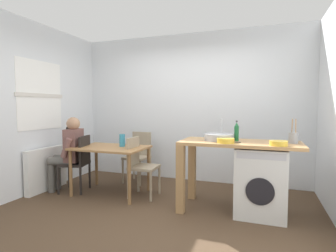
{
  "coord_description": "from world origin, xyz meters",
  "views": [
    {
      "loc": [
        1.3,
        -3.04,
        1.36
      ],
      "look_at": [
        0.04,
        0.45,
        1.1
      ],
      "focal_mm": 28.4,
      "sensor_mm": 36.0,
      "label": 1
    }
  ],
  "objects_px": {
    "mixing_bowl": "(226,140)",
    "vase": "(122,140)",
    "seated_person": "(69,150)",
    "colander": "(279,143)",
    "chair_person_seat": "(79,160)",
    "dining_table": "(111,153)",
    "utensil_crock": "(293,138)",
    "chair_spare_by_wall": "(139,154)",
    "washing_machine": "(260,181)",
    "chair_opposite": "(140,163)",
    "bottle_tall_green": "(237,132)"
  },
  "relations": [
    {
      "from": "mixing_bowl",
      "to": "vase",
      "type": "distance_m",
      "value": 1.7
    },
    {
      "from": "seated_person",
      "to": "colander",
      "type": "distance_m",
      "value": 3.13
    },
    {
      "from": "chair_person_seat",
      "to": "colander",
      "type": "distance_m",
      "value": 3.0
    },
    {
      "from": "dining_table",
      "to": "mixing_bowl",
      "type": "xyz_separation_m",
      "value": [
        1.81,
        -0.27,
        0.31
      ]
    },
    {
      "from": "utensil_crock",
      "to": "chair_person_seat",
      "type": "bearing_deg",
      "value": -178.93
    },
    {
      "from": "chair_spare_by_wall",
      "to": "mixing_bowl",
      "type": "xyz_separation_m",
      "value": [
        1.7,
        -1.05,
        0.45
      ]
    },
    {
      "from": "chair_person_seat",
      "to": "utensil_crock",
      "type": "xyz_separation_m",
      "value": [
        3.13,
        0.06,
        0.48
      ]
    },
    {
      "from": "vase",
      "to": "washing_machine",
      "type": "bearing_deg",
      "value": -4.85
    },
    {
      "from": "vase",
      "to": "chair_person_seat",
      "type": "bearing_deg",
      "value": -165.41
    },
    {
      "from": "dining_table",
      "to": "seated_person",
      "type": "distance_m",
      "value": 0.71
    },
    {
      "from": "chair_spare_by_wall",
      "to": "mixing_bowl",
      "type": "relative_size",
      "value": 4.21
    },
    {
      "from": "chair_opposite",
      "to": "vase",
      "type": "height_order",
      "value": "vase"
    },
    {
      "from": "chair_spare_by_wall",
      "to": "utensil_crock",
      "type": "relative_size",
      "value": 3.0
    },
    {
      "from": "chair_person_seat",
      "to": "washing_machine",
      "type": "bearing_deg",
      "value": -104.16
    },
    {
      "from": "chair_opposite",
      "to": "bottle_tall_green",
      "type": "height_order",
      "value": "bottle_tall_green"
    },
    {
      "from": "seated_person",
      "to": "chair_spare_by_wall",
      "type": "bearing_deg",
      "value": -56.45
    },
    {
      "from": "dining_table",
      "to": "chair_spare_by_wall",
      "type": "height_order",
      "value": "chair_spare_by_wall"
    },
    {
      "from": "mixing_bowl",
      "to": "colander",
      "type": "distance_m",
      "value": 0.6
    },
    {
      "from": "chair_person_seat",
      "to": "mixing_bowl",
      "type": "height_order",
      "value": "mixing_bowl"
    },
    {
      "from": "seated_person",
      "to": "utensil_crock",
      "type": "distance_m",
      "value": 3.31
    },
    {
      "from": "chair_opposite",
      "to": "washing_machine",
      "type": "xyz_separation_m",
      "value": [
        1.74,
        -0.12,
        -0.08
      ]
    },
    {
      "from": "seated_person",
      "to": "washing_machine",
      "type": "xyz_separation_m",
      "value": [
        2.92,
        0.05,
        -0.24
      ]
    },
    {
      "from": "washing_machine",
      "to": "vase",
      "type": "xyz_separation_m",
      "value": [
        -2.07,
        0.18,
        0.41
      ]
    },
    {
      "from": "dining_table",
      "to": "seated_person",
      "type": "relative_size",
      "value": 0.92
    },
    {
      "from": "chair_spare_by_wall",
      "to": "utensil_crock",
      "type": "bearing_deg",
      "value": 167.65
    },
    {
      "from": "utensil_crock",
      "to": "washing_machine",
      "type": "bearing_deg",
      "value": -171.9
    },
    {
      "from": "dining_table",
      "to": "mixing_bowl",
      "type": "distance_m",
      "value": 1.85
    },
    {
      "from": "mixing_bowl",
      "to": "colander",
      "type": "bearing_deg",
      "value": -1.91
    },
    {
      "from": "vase",
      "to": "dining_table",
      "type": "bearing_deg",
      "value": -146.31
    },
    {
      "from": "chair_opposite",
      "to": "bottle_tall_green",
      "type": "distance_m",
      "value": 1.53
    },
    {
      "from": "chair_opposite",
      "to": "colander",
      "type": "height_order",
      "value": "colander"
    },
    {
      "from": "bottle_tall_green",
      "to": "utensil_crock",
      "type": "height_order",
      "value": "utensil_crock"
    },
    {
      "from": "chair_person_seat",
      "to": "utensil_crock",
      "type": "distance_m",
      "value": 3.17
    },
    {
      "from": "seated_person",
      "to": "colander",
      "type": "relative_size",
      "value": 6.0
    },
    {
      "from": "chair_opposite",
      "to": "vase",
      "type": "bearing_deg",
      "value": -100.91
    },
    {
      "from": "chair_spare_by_wall",
      "to": "seated_person",
      "type": "relative_size",
      "value": 0.75
    },
    {
      "from": "chair_spare_by_wall",
      "to": "bottle_tall_green",
      "type": "bearing_deg",
      "value": 161.73
    },
    {
      "from": "chair_opposite",
      "to": "mixing_bowl",
      "type": "bearing_deg",
      "value": 74.66
    },
    {
      "from": "dining_table",
      "to": "utensil_crock",
      "type": "xyz_separation_m",
      "value": [
        2.59,
        -0.02,
        0.35
      ]
    },
    {
      "from": "chair_person_seat",
      "to": "colander",
      "type": "xyz_separation_m",
      "value": [
        2.95,
        -0.21,
        0.44
      ]
    },
    {
      "from": "chair_person_seat",
      "to": "utensil_crock",
      "type": "height_order",
      "value": "utensil_crock"
    },
    {
      "from": "chair_opposite",
      "to": "vase",
      "type": "distance_m",
      "value": 0.47
    },
    {
      "from": "dining_table",
      "to": "chair_spare_by_wall",
      "type": "bearing_deg",
      "value": 82.12
    },
    {
      "from": "chair_person_seat",
      "to": "colander",
      "type": "height_order",
      "value": "colander"
    },
    {
      "from": "mixing_bowl",
      "to": "dining_table",
      "type": "bearing_deg",
      "value": 171.4
    },
    {
      "from": "colander",
      "to": "vase",
      "type": "relative_size",
      "value": 1.03
    },
    {
      "from": "washing_machine",
      "to": "colander",
      "type": "height_order",
      "value": "colander"
    },
    {
      "from": "colander",
      "to": "washing_machine",
      "type": "bearing_deg",
      "value": 130.74
    },
    {
      "from": "mixing_bowl",
      "to": "vase",
      "type": "relative_size",
      "value": 1.1
    },
    {
      "from": "bottle_tall_green",
      "to": "utensil_crock",
      "type": "xyz_separation_m",
      "value": [
        0.68,
        -0.0,
        -0.05
      ]
    }
  ]
}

